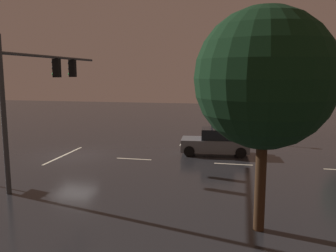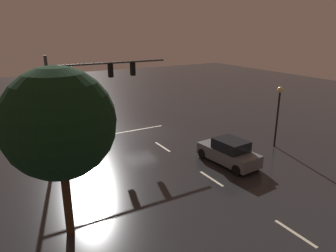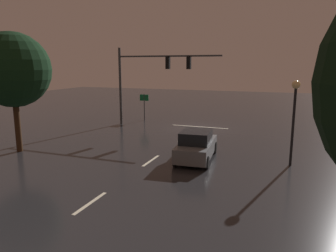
{
  "view_description": "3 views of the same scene",
  "coord_description": "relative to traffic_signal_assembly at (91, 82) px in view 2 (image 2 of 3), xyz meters",
  "views": [
    {
      "loc": [
        20.12,
        10.37,
        5.24
      ],
      "look_at": [
        1.07,
        6.35,
        2.29
      ],
      "focal_mm": 37.55,
      "sensor_mm": 36.0,
      "label": 1
    },
    {
      "loc": [
        10.7,
        23.34,
        8.67
      ],
      "look_at": [
        0.27,
        5.29,
        2.06
      ],
      "focal_mm": 33.54,
      "sensor_mm": 36.0,
      "label": 2
    },
    {
      "loc": [
        -6.99,
        25.95,
        5.38
      ],
      "look_at": [
        0.19,
        6.73,
        1.4
      ],
      "focal_mm": 34.06,
      "sensor_mm": 36.0,
      "label": 3
    }
  ],
  "objects": [
    {
      "name": "route_sign",
      "position": [
        1.84,
        -2.6,
        -2.9
      ],
      "size": [
        0.9,
        0.09,
        2.56
      ],
      "color": "#383A3D",
      "rests_on": "ground_plane"
    },
    {
      "name": "tree_right_near",
      "position": [
        4.42,
        10.57,
        0.3
      ],
      "size": [
        4.51,
        4.51,
        7.32
      ],
      "color": "#382314",
      "rests_on": "ground_plane"
    },
    {
      "name": "lane_dash_mid",
      "position": [
        -4.12,
        9.52,
        -4.75
      ],
      "size": [
        0.16,
        2.2,
        0.01
      ],
      "primitive_type": "cube",
      "rotation": [
        0.0,
        0.0,
        1.57
      ],
      "color": "beige",
      "rests_on": "ground_plane"
    },
    {
      "name": "ground_plane",
      "position": [
        -4.12,
        -0.48,
        -4.75
      ],
      "size": [
        80.0,
        80.0,
        0.0
      ],
      "primitive_type": "plane",
      "color": "#232326"
    },
    {
      "name": "lane_dash_far",
      "position": [
        -4.12,
        3.52,
        -4.75
      ],
      "size": [
        0.16,
        2.2,
        0.01
      ],
      "primitive_type": "cube",
      "rotation": [
        0.0,
        0.0,
        1.57
      ],
      "color": "beige",
      "rests_on": "ground_plane"
    },
    {
      "name": "street_lamp_left_kerb",
      "position": [
        -11.53,
        7.64,
        -1.51
      ],
      "size": [
        0.44,
        0.44,
        4.57
      ],
      "color": "black",
      "rests_on": "ground_plane"
    },
    {
      "name": "car_approaching",
      "position": [
        -6.44,
        8.31,
        -3.95
      ],
      "size": [
        2.22,
        4.48,
        1.7
      ],
      "color": "slate",
      "rests_on": "ground_plane"
    },
    {
      "name": "lane_dash_near",
      "position": [
        -4.12,
        15.52,
        -4.75
      ],
      "size": [
        0.16,
        2.2,
        0.01
      ],
      "primitive_type": "cube",
      "rotation": [
        0.0,
        0.0,
        1.57
      ],
      "color": "beige",
      "rests_on": "ground_plane"
    },
    {
      "name": "traffic_signal_assembly",
      "position": [
        0.0,
        0.0,
        0.0
      ],
      "size": [
        9.25,
        0.47,
        6.83
      ],
      "color": "#383A3D",
      "rests_on": "ground_plane"
    },
    {
      "name": "stop_bar",
      "position": [
        -4.12,
        -1.19,
        -4.75
      ],
      "size": [
        5.0,
        0.16,
        0.01
      ],
      "primitive_type": "cube",
      "color": "beige",
      "rests_on": "ground_plane"
    }
  ]
}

